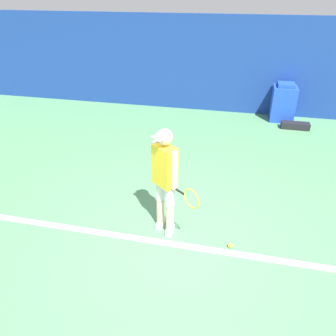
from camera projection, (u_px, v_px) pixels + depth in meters
ground_plane at (175, 245)px, 4.74m from camera, size 24.00×24.00×0.00m
back_wall at (218, 65)px, 9.17m from camera, size 24.00×0.10×2.63m
court_baseline at (175, 245)px, 4.74m from camera, size 21.60×0.10×0.01m
tennis_player at (165, 178)px, 4.60m from camera, size 0.76×0.60×1.65m
tennis_ball at (230, 246)px, 4.68m from camera, size 0.07×0.07×0.07m
covered_chair at (283, 103)px, 8.88m from camera, size 0.62×0.59×1.03m
equipment_bag at (295, 126)px, 8.52m from camera, size 0.71×0.24×0.17m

